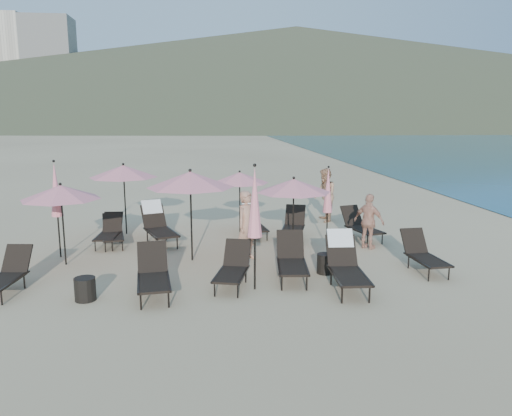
{
  "coord_description": "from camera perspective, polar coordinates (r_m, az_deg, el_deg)",
  "views": [
    {
      "loc": [
        -1.51,
        -10.73,
        3.85
      ],
      "look_at": [
        0.17,
        3.5,
        1.1
      ],
      "focal_mm": 35.0,
      "sensor_mm": 36.0,
      "label": 1
    }
  ],
  "objects": [
    {
      "name": "lounger_2",
      "position": [
        11.29,
        -2.66,
        -6.78
      ],
      "size": [
        1.01,
        1.7,
        0.92
      ],
      "rotation": [
        0.0,
        0.0,
        -0.27
      ],
      "color": "black",
      "rests_on": "ground"
    },
    {
      "name": "side_table_0",
      "position": [
        11.07,
        -18.94,
        -8.75
      ],
      "size": [
        0.44,
        0.44,
        0.49
      ],
      "primitive_type": "cylinder",
      "color": "black",
      "rests_on": "ground"
    },
    {
      "name": "lounger_11",
      "position": [
        15.67,
        11.86,
        -1.93
      ],
      "size": [
        1.02,
        1.75,
        0.95
      ],
      "rotation": [
        0.0,
        0.0,
        0.26
      ],
      "color": "black",
      "rests_on": "ground"
    },
    {
      "name": "umbrella_open_1",
      "position": [
        12.95,
        -7.52,
        3.24
      ],
      "size": [
        2.26,
        2.26,
        2.44
      ],
      "color": "black",
      "rests_on": "ground"
    },
    {
      "name": "beachgoer_c",
      "position": [
        14.55,
        12.79,
        -1.52
      ],
      "size": [
        0.91,
        0.96,
        1.59
      ],
      "primitive_type": "imported",
      "rotation": [
        0.0,
        0.0,
        2.29
      ],
      "color": "tan",
      "rests_on": "ground"
    },
    {
      "name": "lounger_6",
      "position": [
        15.32,
        -16.42,
        -2.57
      ],
      "size": [
        0.68,
        1.55,
        0.87
      ],
      "rotation": [
        0.0,
        0.0,
        -0.07
      ],
      "color": "black",
      "rests_on": "ground"
    },
    {
      "name": "lounger_0",
      "position": [
        12.14,
        -26.61,
        -6.72
      ],
      "size": [
        0.8,
        1.64,
        0.91
      ],
      "rotation": [
        0.0,
        0.0,
        -0.13
      ],
      "color": "black",
      "rests_on": "ground"
    },
    {
      "name": "umbrella_open_3",
      "position": [
        16.29,
        -14.91,
        4.07
      ],
      "size": [
        2.13,
        2.13,
        2.29
      ],
      "color": "black",
      "rests_on": "ground"
    },
    {
      "name": "umbrella_open_0",
      "position": [
        13.41,
        -21.42,
        1.68
      ],
      "size": [
        1.98,
        1.98,
        2.13
      ],
      "color": "black",
      "rests_on": "ground"
    },
    {
      "name": "side_table_1",
      "position": [
        12.29,
        7.9,
        -6.32
      ],
      "size": [
        0.4,
        0.4,
        0.48
      ],
      "primitive_type": "cylinder",
      "color": "black",
      "rests_on": "ground"
    },
    {
      "name": "lounger_1",
      "position": [
        10.95,
        -11.67,
        -7.36
      ],
      "size": [
        0.84,
        1.79,
        1.0
      ],
      "rotation": [
        0.0,
        0.0,
        0.11
      ],
      "color": "black",
      "rests_on": "ground"
    },
    {
      "name": "beachgoer_a",
      "position": [
        13.17,
        -1.01,
        -1.99
      ],
      "size": [
        0.8,
        0.77,
        1.84
      ],
      "primitive_type": "imported",
      "rotation": [
        0.0,
        0.0,
        0.7
      ],
      "color": "tan",
      "rests_on": "ground"
    },
    {
      "name": "umbrella_closed_0",
      "position": [
        10.68,
        -0.15,
        0.58
      ],
      "size": [
        0.33,
        0.33,
        2.79
      ],
      "color": "black",
      "rests_on": "ground"
    },
    {
      "name": "umbrella_open_2",
      "position": [
        13.41,
        4.33,
        2.55
      ],
      "size": [
        2.02,
        2.02,
        2.17
      ],
      "color": "black",
      "rests_on": "ground"
    },
    {
      "name": "umbrella_closed_2",
      "position": [
        14.19,
        -21.91,
        1.91
      ],
      "size": [
        0.31,
        0.31,
        2.64
      ],
      "color": "black",
      "rests_on": "ground"
    },
    {
      "name": "lounger_3",
      "position": [
        11.77,
        4.1,
        -5.86
      ],
      "size": [
        0.86,
        1.81,
        1.0
      ],
      "rotation": [
        0.0,
        0.0,
        -0.11
      ],
      "color": "black",
      "rests_on": "ground"
    },
    {
      "name": "lounger_8",
      "position": [
        15.2,
        -11.16,
        -1.81
      ],
      "size": [
        1.27,
        2.02,
        1.19
      ],
      "rotation": [
        0.0,
        0.0,
        0.34
      ],
      "color": "black",
      "rests_on": "ground"
    },
    {
      "name": "lounger_4",
      "position": [
        11.32,
        10.22,
        -6.21
      ],
      "size": [
        0.81,
        1.92,
        1.17
      ],
      "rotation": [
        0.0,
        0.0,
        -0.07
      ],
      "color": "black",
      "rests_on": "ground"
    },
    {
      "name": "beachgoer_b",
      "position": [
        17.95,
        7.86,
        1.48
      ],
      "size": [
        0.76,
        0.96,
        1.91
      ],
      "primitive_type": "imported",
      "rotation": [
        0.0,
        0.0,
        -1.61
      ],
      "color": "#AE7D5A",
      "rests_on": "ground"
    },
    {
      "name": "umbrella_open_4",
      "position": [
        16.02,
        -1.89,
        3.48
      ],
      "size": [
        1.88,
        1.88,
        2.03
      ],
      "color": "black",
      "rests_on": "ground"
    },
    {
      "name": "volcanic_headland",
      "position": [
        322.51,
        6.57,
        14.82
      ],
      "size": [
        690.0,
        690.0,
        55.0
      ],
      "color": "brown",
      "rests_on": "ground"
    },
    {
      "name": "ground",
      "position": [
        11.5,
        1.21,
        -8.7
      ],
      "size": [
        800.0,
        800.0,
        0.0
      ],
      "primitive_type": "plane",
      "color": "#D6BA8C",
      "rests_on": "ground"
    },
    {
      "name": "lounger_7",
      "position": [
        15.22,
        -16.04,
        -2.66
      ],
      "size": [
        0.82,
        1.56,
        0.85
      ],
      "rotation": [
        0.0,
        0.0,
        0.18
      ],
      "color": "black",
      "rests_on": "ground"
    },
    {
      "name": "lounger_10",
      "position": [
        15.4,
        4.31,
        -1.93
      ],
      "size": [
        1.08,
        1.77,
        0.96
      ],
      "rotation": [
        0.0,
        0.0,
        -0.29
      ],
      "color": "black",
      "rests_on": "ground"
    },
    {
      "name": "lounger_5",
      "position": [
        12.97,
        18.59,
        -4.98
      ],
      "size": [
        0.7,
        1.65,
        0.93
      ],
      "rotation": [
        0.0,
        0.0,
        0.05
      ],
      "color": "black",
      "rests_on": "ground"
    },
    {
      "name": "umbrella_closed_1",
      "position": [
        14.45,
        8.23,
        1.97
      ],
      "size": [
        0.28,
        0.28,
        2.36
      ],
      "color": "black",
      "rests_on": "ground"
    },
    {
      "name": "hotel_skyline",
      "position": [
        297.3,
        -25.54,
        13.76
      ],
      "size": [
        109.0,
        82.0,
        55.0
      ],
      "color": "beige",
      "rests_on": "ground"
    },
    {
      "name": "lounger_9",
      "position": [
        15.8,
        -0.27,
        -1.54
      ],
      "size": [
        0.74,
        1.58,
        0.95
      ],
      "rotation": [
        0.0,
        0.0,
        0.13
      ],
      "color": "black",
      "rests_on": "ground"
    }
  ]
}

